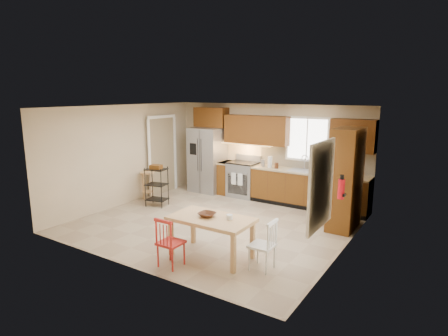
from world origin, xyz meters
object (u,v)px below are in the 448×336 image
Objects in this scene: table_bowl at (207,217)px; chair_red at (171,242)px; chair_white at (262,245)px; pantry at (346,179)px; dining_table at (211,237)px; utility_cart at (157,186)px; range_stove at (243,180)px; soap_bottle at (316,169)px; bar_stool at (148,186)px; fire_extinguisher at (341,189)px; refrigerator at (207,160)px; table_jar at (229,218)px.

chair_red is at bearing -111.89° from table_bowl.
chair_white is at bearing 2.76° from table_bowl.
pantry is 3.12m from table_bowl.
utility_cart reaches higher than dining_table.
soap_bottle reaches higher than range_stove.
utility_cart is at bearing -167.81° from pantry.
pantry is 5.02m from bar_stool.
fire_extinguisher reaches higher than soap_bottle.
range_stove is at bearing 41.85° from utility_cart.
refrigerator is 4.46m from dining_table.
fire_extinguisher is 1.86m from chair_white.
soap_bottle is 0.66× the size of table_bowl.
table_jar reaches higher than dining_table.
chair_red reaches higher than bar_stool.
utility_cart is (-3.79, 1.65, 0.08)m from chair_white.
soap_bottle is (2.03, -0.08, 0.54)m from range_stove.
range_stove is at bearing 147.38° from fire_extinguisher.
range_stove is at bearing 57.18° from bar_stool.
fire_extinguisher is at bearing 41.33° from table_bowl.
pantry is 2.51× the size of chair_red.
refrigerator reaches higher than dining_table.
dining_table is at bearing -53.89° from refrigerator.
table_jar is 3.54m from utility_cart.
fire_extinguisher is at bearing 46.81° from table_jar.
pantry is at bearing 59.72° from chair_red.
chair_white is 0.85× the size of utility_cart.
range_stove is at bearing 2.99° from refrigerator.
refrigerator reaches higher than fire_extinguisher.
chair_white is at bearing -102.50° from pantry.
refrigerator is 1.93m from utility_cart.
chair_white is at bearing 27.66° from chair_red.
soap_bottle is 0.25× the size of bar_stool.
chair_white reaches higher than table_bowl.
pantry is 2.85m from table_jar.
dining_table is at bearing 92.37° from chair_white.
soap_bottle is 3.56m from chair_white.
chair_red is at bearing -23.90° from bar_stool.
chair_red is at bearing 117.66° from chair_white.
range_stove is at bearing 103.83° from chair_red.
refrigerator is 16.47× the size of table_jar.
table_jar reaches higher than bar_stool.
utility_cart is at bearing -151.63° from soap_bottle.
pantry is at bearing 100.78° from fire_extinguisher.
pantry is 4.50m from utility_cart.
chair_red is at bearing -102.44° from soap_bottle.
chair_white is (0.37, -3.50, -0.58)m from soap_bottle.
fire_extinguisher reaches higher than chair_red.
table_bowl is (-0.09, 0.00, 0.36)m from dining_table.
table_bowl is (1.37, -3.63, 0.24)m from range_stove.
fire_extinguisher is 1.25× the size of table_bowl.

